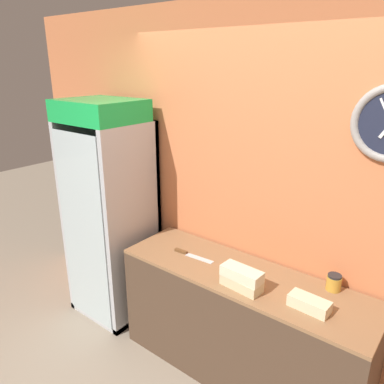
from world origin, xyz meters
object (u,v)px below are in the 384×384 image
at_px(sandwich_flat_left, 309,304).
at_px(chefs_knife, 188,254).
at_px(condiment_jar, 334,282).
at_px(beverage_cooler, 113,202).
at_px(sandwich_stack_bottom, 241,283).
at_px(sandwich_stack_middle, 242,274).

bearing_deg(sandwich_flat_left, chefs_knife, 176.07).
relative_size(chefs_knife, condiment_jar, 3.16).
height_order(beverage_cooler, condiment_jar, beverage_cooler).
distance_m(sandwich_flat_left, chefs_knife, 0.99).
height_order(beverage_cooler, chefs_knife, beverage_cooler).
bearing_deg(chefs_knife, sandwich_stack_bottom, -13.25).
relative_size(sandwich_stack_middle, sandwich_flat_left, 1.13).
relative_size(sandwich_stack_bottom, chefs_knife, 0.83).
bearing_deg(sandwich_flat_left, beverage_cooler, 176.84).
bearing_deg(beverage_cooler, sandwich_stack_middle, -6.55).
relative_size(sandwich_stack_middle, chefs_knife, 0.82).
xyz_separation_m(sandwich_stack_middle, condiment_jar, (0.48, 0.36, -0.05)).
bearing_deg(beverage_cooler, sandwich_stack_bottom, -6.55).
height_order(beverage_cooler, sandwich_stack_middle, beverage_cooler).
relative_size(sandwich_stack_bottom, sandwich_flat_left, 1.15).
xyz_separation_m(sandwich_flat_left, chefs_knife, (-0.99, 0.07, -0.03)).
bearing_deg(sandwich_flat_left, condiment_jar, 81.26).
bearing_deg(chefs_knife, beverage_cooler, 177.70).
bearing_deg(sandwich_stack_middle, sandwich_stack_bottom, 180.00).
xyz_separation_m(sandwich_stack_bottom, sandwich_stack_middle, (0.00, 0.00, 0.07)).
height_order(sandwich_stack_bottom, chefs_knife, sandwich_stack_bottom).
height_order(sandwich_stack_middle, chefs_knife, sandwich_stack_middle).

